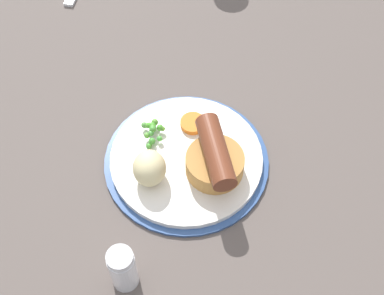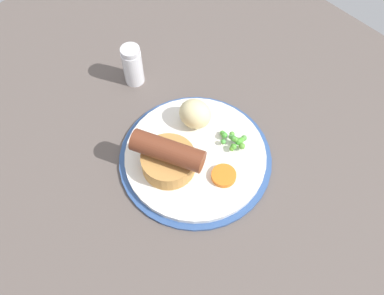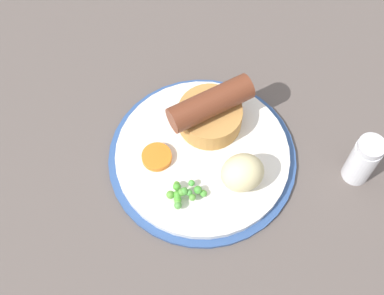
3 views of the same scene
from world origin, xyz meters
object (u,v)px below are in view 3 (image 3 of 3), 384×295
at_px(dinner_plate, 199,157).
at_px(potato_chunk_0, 239,173).
at_px(pea_pile, 179,194).
at_px(carrot_slice_0, 154,157).
at_px(sausage_pudding, 207,112).
at_px(salt_shaker, 359,158).

xyz_separation_m(dinner_plate, potato_chunk_0, (0.04, -0.04, 0.03)).
xyz_separation_m(pea_pile, carrot_slice_0, (-0.03, 0.05, -0.01)).
bearing_deg(carrot_slice_0, sausage_pudding, 33.90).
bearing_deg(sausage_pudding, salt_shaker, -47.99).
bearing_deg(potato_chunk_0, carrot_slice_0, 159.38).
height_order(carrot_slice_0, salt_shaker, salt_shaker).
height_order(sausage_pudding, pea_pile, sausage_pudding).
height_order(pea_pile, carrot_slice_0, pea_pile).
distance_m(dinner_plate, carrot_slice_0, 0.06).
relative_size(pea_pile, carrot_slice_0, 1.31).
bearing_deg(sausage_pudding, carrot_slice_0, -171.03).
relative_size(dinner_plate, carrot_slice_0, 6.37).
bearing_deg(pea_pile, dinner_plate, 63.68).
bearing_deg(sausage_pudding, dinner_plate, -131.15).
relative_size(pea_pile, potato_chunk_0, 0.93).
bearing_deg(potato_chunk_0, pea_pile, -167.35).
xyz_separation_m(sausage_pudding, carrot_slice_0, (-0.07, -0.05, -0.02)).
distance_m(carrot_slice_0, salt_shaker, 0.24).
xyz_separation_m(dinner_plate, salt_shaker, (0.18, -0.03, 0.03)).
xyz_separation_m(pea_pile, potato_chunk_0, (0.07, 0.02, 0.01)).
bearing_deg(carrot_slice_0, salt_shaker, -6.55).
height_order(potato_chunk_0, salt_shaker, salt_shaker).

